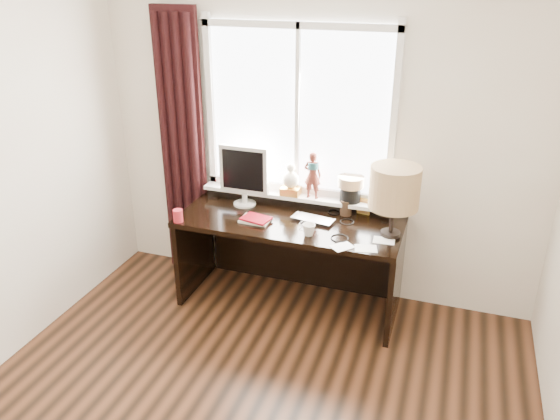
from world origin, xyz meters
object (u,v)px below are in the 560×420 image
(laptop, at_px, (313,219))
(desk, at_px, (293,243))
(red_cup, at_px, (178,216))
(mug, at_px, (309,229))
(monitor, at_px, (244,172))
(table_lamp, at_px, (395,188))

(laptop, distance_m, desk, 0.32)
(red_cup, height_order, desk, red_cup)
(mug, bearing_deg, monitor, 150.56)
(laptop, xyz_separation_m, table_lamp, (0.59, -0.06, 0.35))
(laptop, bearing_deg, desk, 169.79)
(mug, xyz_separation_m, desk, (-0.21, 0.30, -0.29))
(desk, bearing_deg, mug, -55.54)
(table_lamp, bearing_deg, mug, -161.53)
(red_cup, distance_m, monitor, 0.62)
(laptop, relative_size, red_cup, 3.35)
(laptop, distance_m, mug, 0.25)
(laptop, bearing_deg, red_cup, -151.71)
(laptop, relative_size, monitor, 0.66)
(laptop, relative_size, desk, 0.19)
(laptop, height_order, desk, laptop)
(laptop, height_order, red_cup, red_cup)
(monitor, bearing_deg, laptop, -11.19)
(red_cup, bearing_deg, mug, 5.46)
(red_cup, relative_size, desk, 0.06)
(mug, relative_size, table_lamp, 0.18)
(red_cup, distance_m, desk, 0.93)
(table_lamp, bearing_deg, desk, 171.28)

